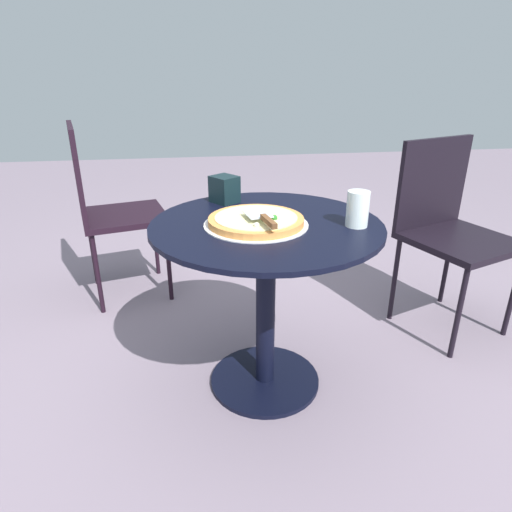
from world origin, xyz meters
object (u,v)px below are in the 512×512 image
pizza_on_tray (256,221)px  patio_chair_near (106,202)px  napkin_dispenser (224,189)px  patio_chair_far (449,222)px  drinking_cup (358,209)px  patio_table (266,272)px  pizza_server (263,218)px

pizza_on_tray → patio_chair_near: size_ratio=0.39×
napkin_dispenser → patio_chair_far: (-1.06, -0.08, -0.22)m
drinking_cup → napkin_dispenser: drinking_cup is taller
patio_chair_far → pizza_on_tray: bearing=21.4°
patio_table → patio_chair_far: patio_chair_far is taller
pizza_server → patio_chair_far: size_ratio=0.24×
patio_chair_far → drinking_cup: bearing=34.9°
napkin_dispenser → patio_chair_far: size_ratio=0.12×
drinking_cup → pizza_on_tray: bearing=-10.0°
patio_table → patio_chair_far: (-0.93, -0.36, 0.03)m
patio_chair_near → napkin_dispenser: bearing=134.2°
napkin_dispenser → patio_chair_far: 1.08m
drinking_cup → patio_chair_far: bearing=-145.1°
patio_table → drinking_cup: (-0.30, 0.08, 0.25)m
patio_table → drinking_cup: bearing=165.4°
pizza_on_tray → patio_table: bearing=-155.2°
pizza_on_tray → drinking_cup: 0.35m
pizza_server → patio_chair_far: patio_chair_far is taller
pizza_server → napkin_dispenser: (0.10, -0.37, 0.00)m
pizza_on_tray → patio_chair_near: bearing=-53.3°
drinking_cup → patio_chair_near: size_ratio=0.13×
patio_table → pizza_on_tray: pizza_on_tray is taller
pizza_on_tray → pizza_server: pizza_server is taller
drinking_cup → napkin_dispenser: bearing=-40.1°
pizza_on_tray → patio_chair_far: 1.06m
pizza_on_tray → drinking_cup: size_ratio=2.98×
pizza_on_tray → napkin_dispenser: (0.08, -0.30, 0.04)m
patio_table → napkin_dispenser: bearing=-66.1°
patio_table → patio_chair_near: 1.13m
pizza_server → drinking_cup: size_ratio=1.76×
patio_chair_far → patio_chair_near: bearing=-17.5°
pizza_server → drinking_cup: drinking_cup is taller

